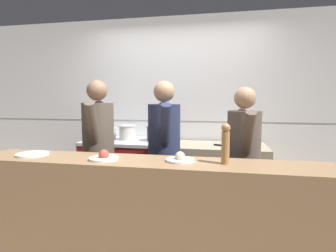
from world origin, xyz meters
The scene contains 16 objects.
wall_back_tiled centered at (0.00, 1.48, 1.30)m, with size 8.00×0.06×2.60m.
oven_range centered at (-0.60, 1.08, 0.46)m, with size 1.17×0.71×0.91m.
prep_counter centered at (0.60, 1.08, 0.44)m, with size 1.14×0.65×0.89m.
pass_counter centered at (0.00, -0.21, 0.48)m, with size 2.93×0.45×0.96m.
stock_pot centered at (-0.97, 1.10, 1.00)m, with size 0.35×0.35×0.16m.
sauce_pot centered at (-0.63, 1.10, 1.02)m, with size 0.24×0.24×0.20m.
braising_pot centered at (-0.21, 1.10, 1.01)m, with size 0.31×0.31×0.19m.
mixing_bowl_steel centered at (0.69, 1.10, 0.93)m, with size 0.27×0.27×0.09m.
chefs_knife centered at (0.66, 0.99, 0.89)m, with size 0.34×0.17×0.02m.
plated_dish_main centered at (-1.04, -0.21, 0.97)m, with size 0.27×0.27×0.02m.
plated_dish_appetiser centered at (-0.35, -0.24, 0.98)m, with size 0.25×0.25×0.09m.
plated_dish_dessert centered at (0.27, -0.18, 0.98)m, with size 0.23×0.23×0.08m.
pepper_mill centered at (0.63, -0.21, 1.13)m, with size 0.07×0.07×0.31m.
chef_head_cook centered at (-0.71, 0.41, 0.92)m, with size 0.40×0.73×1.66m.
chef_sous centered at (0.02, 0.42, 0.92)m, with size 0.41×0.72×1.65m.
chef_line centered at (0.81, 0.38, 0.88)m, with size 0.35×0.69×1.57m.
Camera 1 is at (0.57, -2.22, 1.46)m, focal length 28.00 mm.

